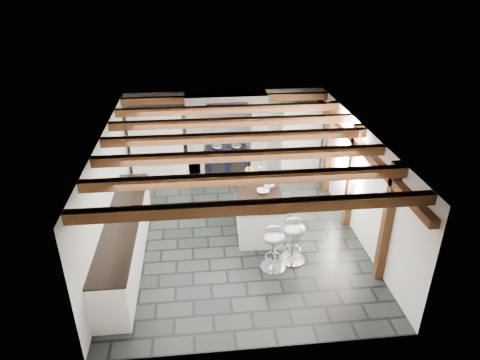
{
  "coord_description": "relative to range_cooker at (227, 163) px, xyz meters",
  "views": [
    {
      "loc": [
        -0.74,
        -7.49,
        5.12
      ],
      "look_at": [
        0.1,
        0.4,
        1.1
      ],
      "focal_mm": 32.0,
      "sensor_mm": 36.0,
      "label": 1
    }
  ],
  "objects": [
    {
      "name": "kitchen_island",
      "position": [
        0.46,
        -2.39,
        -0.01
      ],
      "size": [
        1.02,
        1.85,
        1.19
      ],
      "rotation": [
        0.0,
        0.0,
        -0.04
      ],
      "color": "white",
      "rests_on": "ground"
    },
    {
      "name": "range_cooker",
      "position": [
        0.0,
        0.0,
        0.0
      ],
      "size": [
        1.0,
        0.63,
        0.99
      ],
      "color": "black",
      "rests_on": "ground"
    },
    {
      "name": "ground",
      "position": [
        0.0,
        -2.68,
        -0.47
      ],
      "size": [
        6.0,
        6.0,
        0.0
      ],
      "primitive_type": "plane",
      "color": "black",
      "rests_on": "ground"
    },
    {
      "name": "room_shell",
      "position": [
        -0.61,
        -1.26,
        0.6
      ],
      "size": [
        6.0,
        6.03,
        6.0
      ],
      "color": "white",
      "rests_on": "ground"
    },
    {
      "name": "bar_stool_near",
      "position": [
        0.96,
        -3.63,
        0.1
      ],
      "size": [
        0.49,
        0.49,
        0.9
      ],
      "rotation": [
        0.0,
        0.0,
        -0.02
      ],
      "color": "silver",
      "rests_on": "ground"
    },
    {
      "name": "bar_stool_far",
      "position": [
        0.56,
        -3.82,
        0.08
      ],
      "size": [
        0.47,
        0.47,
        0.88
      ],
      "rotation": [
        0.0,
        0.0,
        -0.07
      ],
      "color": "silver",
      "rests_on": "ground"
    }
  ]
}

